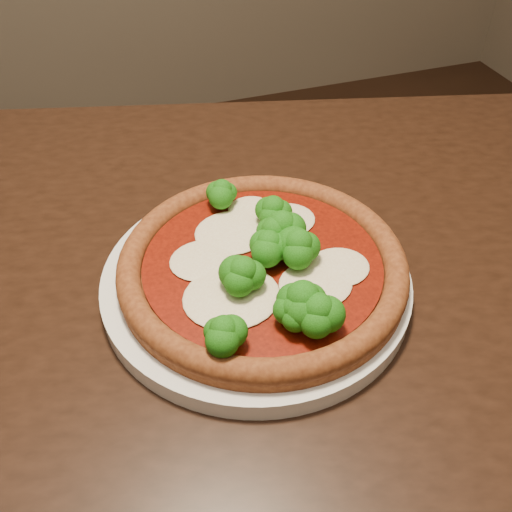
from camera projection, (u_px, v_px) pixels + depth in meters
name	position (u px, v px, depth m)	size (l,w,h in m)	color
dining_table	(202.00, 345.00, 0.62)	(1.40, 1.02, 0.75)	black
plate	(256.00, 280.00, 0.54)	(0.29, 0.29, 0.02)	white
pizza	(265.00, 264.00, 0.52)	(0.27, 0.27, 0.06)	brown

